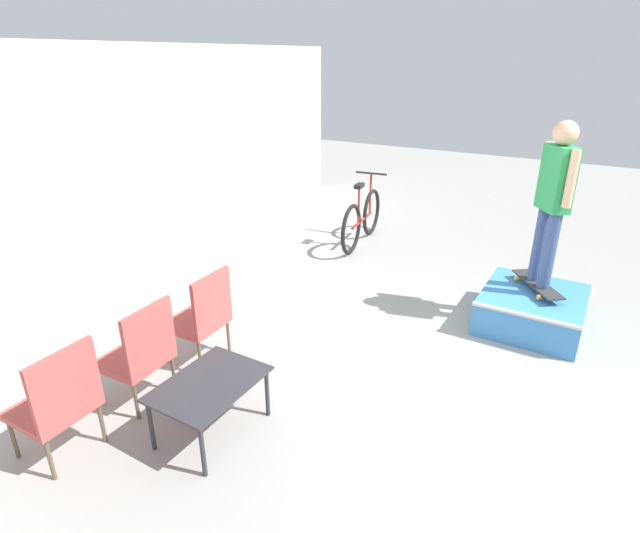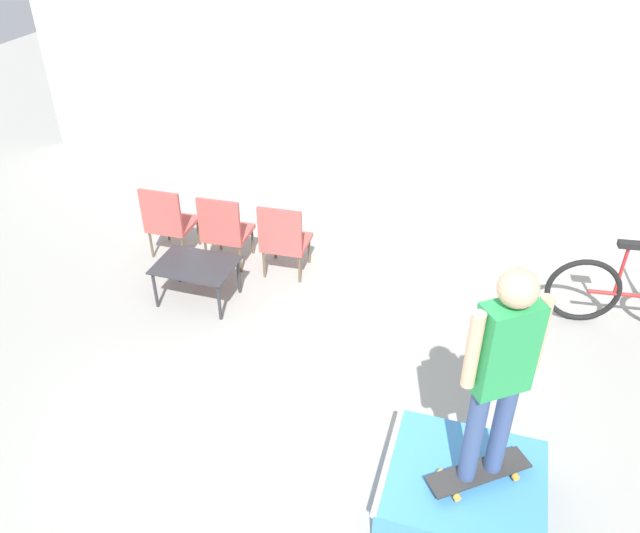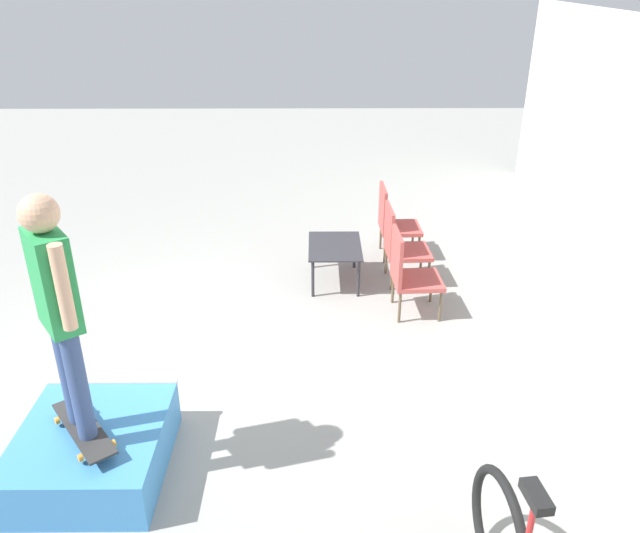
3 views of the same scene
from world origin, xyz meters
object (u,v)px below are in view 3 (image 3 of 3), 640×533
object	(u,v)px
skateboard_on_ramp	(84,428)
person_skater	(57,300)
patio_chair_left	(393,220)
patio_chair_right	(409,271)
patio_chair_center	(400,243)
skate_ramp_box	(94,450)
coffee_table	(335,250)

from	to	relation	value
skateboard_on_ramp	person_skater	bearing A→B (deg)	142.06
patio_chair_left	patio_chair_right	bearing A→B (deg)	178.49
person_skater	patio_chair_center	world-z (taller)	person_skater
skate_ramp_box	patio_chair_left	world-z (taller)	patio_chair_left
coffee_table	patio_chair_center	world-z (taller)	patio_chair_center
patio_chair_center	person_skater	bearing A→B (deg)	137.81
skateboard_on_ramp	patio_chair_right	bearing A→B (deg)	94.93
person_skater	coffee_table	world-z (taller)	person_skater
patio_chair_center	patio_chair_right	xyz separation A→B (m)	(0.76, 0.00, 0.00)
patio_chair_center	patio_chair_left	bearing A→B (deg)	-2.62
patio_chair_left	patio_chair_right	distance (m)	1.51
skateboard_on_ramp	coffee_table	bearing A→B (deg)	111.66
skate_ramp_box	patio_chair_right	world-z (taller)	patio_chair_right
skateboard_on_ramp	patio_chair_right	size ratio (longest dim) A/B	0.79
skateboard_on_ramp	patio_chair_left	size ratio (longest dim) A/B	0.79
skateboard_on_ramp	patio_chair_center	xyz separation A→B (m)	(-3.25, 2.68, 0.03)
person_skater	patio_chair_right	world-z (taller)	person_skater
coffee_table	patio_chair_center	xyz separation A→B (m)	(0.00, 0.77, 0.08)
person_skater	skate_ramp_box	bearing A→B (deg)	142.15
skateboard_on_ramp	person_skater	xyz separation A→B (m)	(-0.00, 0.00, 1.06)
skate_ramp_box	skateboard_on_ramp	distance (m)	0.29
skate_ramp_box	patio_chair_center	xyz separation A→B (m)	(-3.16, 2.68, 0.31)
skateboard_on_ramp	patio_chair_left	world-z (taller)	patio_chair_left
coffee_table	patio_chair_center	size ratio (longest dim) A/B	0.92
skateboard_on_ramp	patio_chair_center	world-z (taller)	patio_chair_center
person_skater	patio_chair_center	xyz separation A→B (m)	(-3.25, 2.68, -1.02)
person_skater	patio_chair_left	size ratio (longest dim) A/B	1.84
coffee_table	patio_chair_left	world-z (taller)	patio_chair_left
skate_ramp_box	skateboard_on_ramp	world-z (taller)	skateboard_on_ramp
person_skater	patio_chair_right	bearing A→B (deg)	96.29
skate_ramp_box	patio_chair_right	distance (m)	3.61
patio_chair_center	skate_ramp_box	bearing A→B (deg)	137.08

